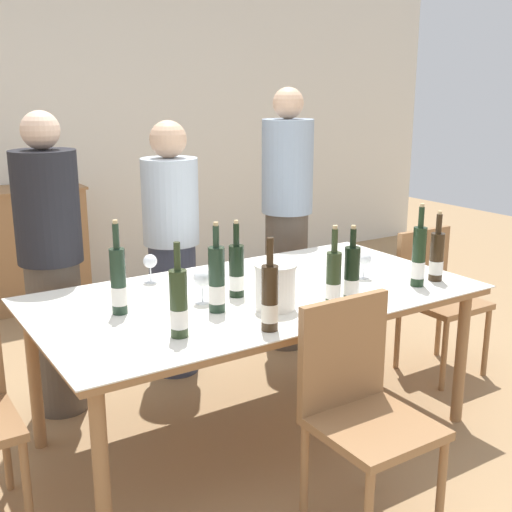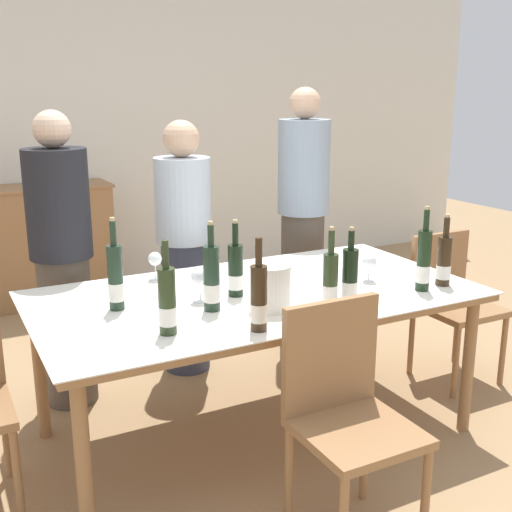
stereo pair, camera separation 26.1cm
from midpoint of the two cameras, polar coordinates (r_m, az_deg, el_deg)
name	(u,v)px [view 2 (the right image)]	position (r m, az deg, el deg)	size (l,w,h in m)	color
ground_plane	(256,432)	(3.39, 2.29, -15.43)	(12.00, 12.00, 0.00)	#A37F56
back_wall	(96,124)	(5.67, -12.76, 11.33)	(8.00, 0.10, 2.80)	silver
sideboard_cabinet	(30,246)	(5.38, -18.15, 0.84)	(1.31, 0.46, 0.95)	#996B42
dining_table	(256,303)	(3.10, 2.42, -4.27)	(2.11, 1.12, 0.75)	#996B42
ice_bucket	(271,286)	(2.82, 3.96, -2.68)	(0.19, 0.19, 0.20)	white
wine_bottle_0	(444,262)	(3.33, 18.55, -0.49)	(0.07, 0.07, 0.36)	#332314
wine_bottle_1	(167,302)	(2.54, -5.00, -4.18)	(0.07, 0.07, 0.38)	#28381E
wine_bottle_2	(212,280)	(2.80, -1.31, -2.17)	(0.07, 0.07, 0.40)	#1E3323
wine_bottle_3	(350,278)	(2.93, 10.88, -1.97)	(0.07, 0.07, 0.36)	black
wine_bottle_4	(236,271)	(2.99, 0.67, -1.38)	(0.07, 0.07, 0.37)	black
wine_bottle_5	(424,262)	(3.21, 16.95, -0.50)	(0.07, 0.07, 0.41)	black
wine_bottle_6	(116,279)	(2.85, -9.84, -2.02)	(0.07, 0.07, 0.41)	#1E3323
wine_bottle_7	(259,299)	(2.57, 3.16, -3.89)	(0.07, 0.07, 0.38)	#332314
wine_bottle_8	(330,281)	(2.87, 9.21, -2.25)	(0.07, 0.07, 0.37)	#28381E
wine_glass_0	(200,278)	(2.92, -2.50, -1.97)	(0.08, 0.08, 0.16)	white
wine_glass_1	(155,260)	(3.28, -6.74, -0.41)	(0.07, 0.07, 0.14)	white
wine_glass_2	(369,262)	(3.30, 12.28, -0.58)	(0.08, 0.08, 0.14)	white
chair_near_front	(345,405)	(2.55, 10.89, -12.91)	(0.42, 0.42, 0.92)	#996B42
chair_right_end	(450,295)	(4.03, 18.68, -3.35)	(0.42, 0.42, 0.86)	#996B42
person_host	(62,263)	(3.53, -14.83, -0.62)	(0.33, 0.33, 1.60)	#51473D
person_guest_left	(184,249)	(3.85, -4.48, 0.57)	(0.33, 0.33, 1.53)	#383F56
person_guest_right	(303,222)	(4.19, 5.97, 3.03)	(0.33, 0.33, 1.71)	#51473D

